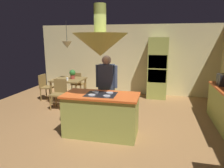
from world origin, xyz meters
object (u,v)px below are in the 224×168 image
kitchen_island (101,114)px  oven_tower (157,68)px  person_at_island (107,85)px  cup_on_table (67,79)px  potted_plant_on_table (72,74)px  chair_at_corner (45,85)px  chair_by_back_wall (77,82)px  chair_facing_island (59,92)px  dining_table (69,82)px

kitchen_island → oven_tower: bearing=71.3°
person_at_island → cup_on_table: size_ratio=18.45×
oven_tower → potted_plant_on_table: oven_tower is taller
oven_tower → chair_at_corner: 3.87m
person_at_island → chair_by_back_wall: 2.73m
oven_tower → cup_on_table: 3.07m
person_at_island → cup_on_table: 1.99m
kitchen_island → chair_facing_island: 2.21m
chair_at_corner → dining_table: bearing=-90.0°
kitchen_island → chair_by_back_wall: size_ratio=1.83×
kitchen_island → cup_on_table: bearing=131.3°
chair_facing_island → cup_on_table: size_ratio=9.67×
kitchen_island → dining_table: 2.71m
chair_by_back_wall → chair_at_corner: size_ratio=1.00×
kitchen_island → potted_plant_on_table: 2.73m
dining_table → chair_facing_island: (0.00, -0.69, -0.15)m
person_at_island → cup_on_table: (-1.59, 1.20, -0.15)m
kitchen_island → chair_by_back_wall: bearing=121.3°
chair_facing_island → chair_by_back_wall: 1.39m
chair_at_corner → kitchen_island: bearing=-129.4°
oven_tower → person_at_island: (-1.15, -2.58, -0.09)m
person_at_island → oven_tower: bearing=66.0°
chair_at_corner → potted_plant_on_table: bearing=-86.2°
kitchen_island → person_at_island: person_at_island is taller
oven_tower → chair_by_back_wall: (-2.80, -0.45, -0.54)m
kitchen_island → chair_by_back_wall: kitchen_island is taller
kitchen_island → oven_tower: oven_tower is taller
oven_tower → chair_by_back_wall: oven_tower is taller
kitchen_island → chair_facing_island: size_ratio=1.83×
oven_tower → chair_at_corner: oven_tower is taller
person_at_island → potted_plant_on_table: 2.15m
oven_tower → cup_on_table: size_ratio=23.23×
kitchen_island → person_at_island: (-0.05, 0.67, 0.50)m
chair_by_back_wall → potted_plant_on_table: bearing=100.2°
dining_table → potted_plant_on_table: potted_plant_on_table is taller
chair_facing_island → chair_at_corner: (-0.86, 0.69, 0.00)m
dining_table → chair_facing_island: chair_facing_island is taller
chair_facing_island → chair_at_corner: size_ratio=1.00×
dining_table → chair_by_back_wall: (0.00, 0.69, -0.15)m
chair_by_back_wall → cup_on_table: size_ratio=9.67×
oven_tower → potted_plant_on_table: size_ratio=6.97×
dining_table → chair_at_corner: chair_at_corner is taller
potted_plant_on_table → chair_by_back_wall: bearing=100.2°
person_at_island → cup_on_table: bearing=143.0°
kitchen_island → chair_facing_island: (-1.70, 1.41, 0.05)m
chair_facing_island → potted_plant_on_table: size_ratio=2.90×
oven_tower → chair_facing_island: bearing=-146.8°
cup_on_table → dining_table: bearing=104.7°
person_at_island → chair_by_back_wall: (-1.65, 2.13, -0.45)m
chair_by_back_wall → potted_plant_on_table: (0.11, -0.63, 0.42)m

